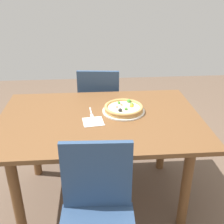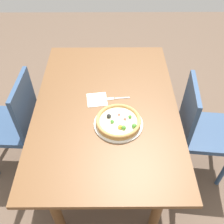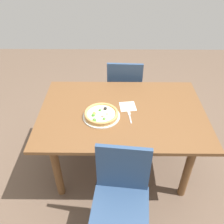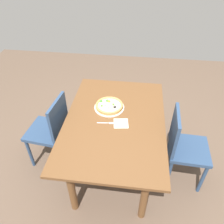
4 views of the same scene
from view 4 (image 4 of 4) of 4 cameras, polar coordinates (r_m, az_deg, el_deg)
ground_plane at (r=2.74m, az=0.62°, el=-13.47°), size 6.00×6.00×0.00m
dining_table at (r=2.27m, az=0.73°, el=-3.91°), size 1.46×0.99×0.73m
chair_near at (r=2.53m, az=-15.44°, el=-4.26°), size 0.44×0.44×0.89m
chair_far at (r=2.39m, az=17.92°, el=-8.28°), size 0.42×0.42×0.89m
plate at (r=2.34m, az=-0.70°, el=1.19°), size 0.32×0.32×0.01m
pizza at (r=2.33m, az=-0.72°, el=1.70°), size 0.29×0.29×0.05m
fork at (r=2.16m, az=-1.33°, el=-2.85°), size 0.03×0.17×0.00m
napkin at (r=2.16m, az=2.33°, el=-2.96°), size 0.16×0.16×0.00m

